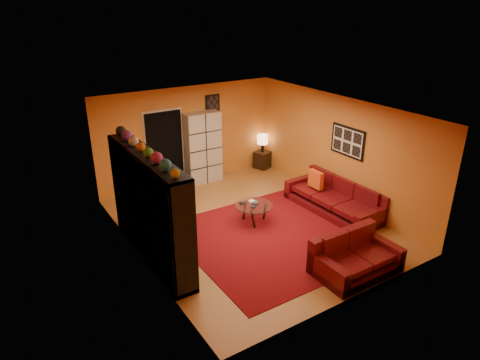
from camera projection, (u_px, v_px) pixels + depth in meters
floor at (251, 225)px, 9.49m from camera, size 6.00×6.00×0.00m
ceiling at (252, 110)px, 8.48m from camera, size 6.00×6.00×0.00m
wall_back at (188, 136)px, 11.32m from camera, size 6.00×0.00×6.00m
wall_front at (358, 231)px, 6.65m from camera, size 6.00×0.00×6.00m
wall_left at (137, 198)px, 7.75m from camera, size 0.00×6.00×6.00m
wall_right at (338, 150)px, 10.22m from camera, size 0.00×6.00×6.00m
rug at (273, 237)px, 8.99m from camera, size 3.60×3.60×0.01m
doorway at (165, 151)px, 11.05m from camera, size 0.95×0.10×2.04m
wall_art_right at (348, 141)px, 9.86m from camera, size 0.03×1.00×0.70m
wall_art_back at (213, 104)px, 11.38m from camera, size 0.42×0.03×0.52m
entertainment_unit at (150, 207)px, 7.96m from camera, size 0.45×3.00×2.10m
tv at (152, 210)px, 8.01m from camera, size 0.94×0.12×0.54m
sofa at (337, 199)px, 10.09m from camera, size 1.07×2.46×0.85m
loveseat at (353, 256)px, 7.82m from camera, size 1.57×0.95×0.85m
throw_pillow at (316, 179)px, 10.29m from camera, size 0.12×0.42×0.42m
coffee_table at (254, 207)px, 9.46m from camera, size 0.85×0.85×0.43m
storage_cabinet at (203, 148)px, 11.45m from camera, size 0.97×0.44×1.92m
bowl_chair at (179, 181)px, 11.03m from camera, size 0.68×0.68×0.55m
side_table at (262, 160)px, 12.64m from camera, size 0.51×0.51×0.50m
table_lamp at (263, 140)px, 12.40m from camera, size 0.31×0.31×0.52m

